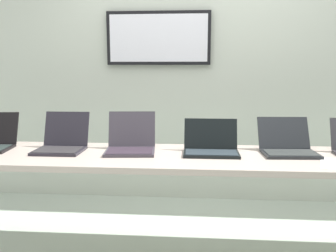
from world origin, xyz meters
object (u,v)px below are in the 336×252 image
workbench (199,161)px  laptop_station_3 (211,146)px  laptop_station_4 (287,145)px  laptop_station_1 (62,142)px  laptop_station_2 (131,143)px

workbench → laptop_station_3: laptop_station_3 is taller
laptop_station_4 → laptop_station_1: bearing=-178.7°
laptop_station_3 → laptop_station_4: 0.54m
laptop_station_1 → laptop_station_2: (0.51, 0.01, 0.00)m
laptop_station_2 → laptop_station_4: laptop_station_2 is taller
workbench → laptop_station_1: (-1.00, 0.08, 0.10)m
laptop_station_1 → laptop_station_4: size_ratio=0.92×
workbench → laptop_station_2: size_ratio=9.57×
laptop_station_2 → laptop_station_3: laptop_station_2 is taller
laptop_station_2 → laptop_station_3: bearing=-1.9°
laptop_station_4 → workbench: bearing=-169.5°
workbench → laptop_station_1: 1.01m
workbench → laptop_station_3: bearing=40.6°
workbench → laptop_station_4: 0.64m
laptop_station_1 → laptop_station_3: bearing=-0.5°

